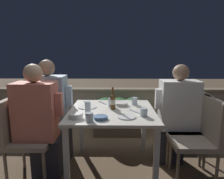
{
  "coord_description": "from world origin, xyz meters",
  "views": [
    {
      "loc": [
        0.04,
        -2.14,
        1.34
      ],
      "look_at": [
        0.0,
        0.07,
        0.93
      ],
      "focal_mm": 32.0,
      "sensor_mm": 36.0,
      "label": 1
    }
  ],
  "objects_px": {
    "chair_left_far": "(36,120)",
    "beer_bottle": "(113,101)",
    "chair_right_far": "(192,121)",
    "person_white_polo": "(176,115)",
    "person_coral_top": "(39,122)",
    "potted_plant": "(196,111)",
    "chair_right_near": "(202,132)",
    "chair_left_near": "(21,131)",
    "person_blue_shirt": "(52,112)"
  },
  "relations": [
    {
      "from": "chair_left_far",
      "to": "beer_bottle",
      "type": "relative_size",
      "value": 3.46
    },
    {
      "from": "chair_right_far",
      "to": "person_white_polo",
      "type": "xyz_separation_m",
      "value": [
        -0.2,
        0.0,
        0.08
      ]
    },
    {
      "from": "person_coral_top",
      "to": "potted_plant",
      "type": "xyz_separation_m",
      "value": [
        2.03,
        0.96,
        -0.16
      ]
    },
    {
      "from": "chair_right_near",
      "to": "potted_plant",
      "type": "height_order",
      "value": "chair_right_near"
    },
    {
      "from": "chair_left_near",
      "to": "person_coral_top",
      "type": "height_order",
      "value": "person_coral_top"
    },
    {
      "from": "potted_plant",
      "to": "chair_right_near",
      "type": "bearing_deg",
      "value": -108.2
    },
    {
      "from": "chair_left_near",
      "to": "chair_right_near",
      "type": "xyz_separation_m",
      "value": [
        1.92,
        0.01,
        0.0
      ]
    },
    {
      "from": "chair_right_far",
      "to": "person_white_polo",
      "type": "height_order",
      "value": "person_white_polo"
    },
    {
      "from": "chair_left_near",
      "to": "chair_right_near",
      "type": "relative_size",
      "value": 1.0
    },
    {
      "from": "chair_left_far",
      "to": "potted_plant",
      "type": "bearing_deg",
      "value": 15.84
    },
    {
      "from": "person_coral_top",
      "to": "person_white_polo",
      "type": "distance_m",
      "value": 1.57
    },
    {
      "from": "person_blue_shirt",
      "to": "potted_plant",
      "type": "height_order",
      "value": "person_blue_shirt"
    },
    {
      "from": "person_blue_shirt",
      "to": "beer_bottle",
      "type": "height_order",
      "value": "person_blue_shirt"
    },
    {
      "from": "person_coral_top",
      "to": "potted_plant",
      "type": "height_order",
      "value": "person_coral_top"
    },
    {
      "from": "person_coral_top",
      "to": "chair_left_far",
      "type": "xyz_separation_m",
      "value": [
        -0.17,
        0.33,
        -0.1
      ]
    },
    {
      "from": "person_blue_shirt",
      "to": "chair_right_near",
      "type": "bearing_deg",
      "value": -10.89
    },
    {
      "from": "chair_left_far",
      "to": "person_white_polo",
      "type": "height_order",
      "value": "person_white_polo"
    },
    {
      "from": "person_blue_shirt",
      "to": "person_white_polo",
      "type": "bearing_deg",
      "value": 0.01
    },
    {
      "from": "person_white_polo",
      "to": "chair_right_far",
      "type": "bearing_deg",
      "value": 0.0
    },
    {
      "from": "chair_left_near",
      "to": "chair_left_far",
      "type": "relative_size",
      "value": 1.0
    },
    {
      "from": "chair_left_near",
      "to": "person_coral_top",
      "type": "bearing_deg",
      "value": 0.0
    },
    {
      "from": "person_coral_top",
      "to": "chair_right_far",
      "type": "distance_m",
      "value": 1.77
    },
    {
      "from": "person_coral_top",
      "to": "beer_bottle",
      "type": "bearing_deg",
      "value": 13.31
    },
    {
      "from": "person_blue_shirt",
      "to": "chair_left_far",
      "type": "bearing_deg",
      "value": -180.0
    },
    {
      "from": "chair_left_near",
      "to": "potted_plant",
      "type": "xyz_separation_m",
      "value": [
        2.23,
        0.96,
        -0.06
      ]
    },
    {
      "from": "chair_right_far",
      "to": "potted_plant",
      "type": "bearing_deg",
      "value": 64.79
    },
    {
      "from": "person_white_polo",
      "to": "potted_plant",
      "type": "height_order",
      "value": "person_white_polo"
    },
    {
      "from": "chair_right_near",
      "to": "potted_plant",
      "type": "xyz_separation_m",
      "value": [
        0.31,
        0.95,
        -0.06
      ]
    },
    {
      "from": "person_blue_shirt",
      "to": "beer_bottle",
      "type": "distance_m",
      "value": 0.78
    },
    {
      "from": "chair_left_far",
      "to": "beer_bottle",
      "type": "bearing_deg",
      "value": -8.92
    },
    {
      "from": "person_blue_shirt",
      "to": "person_coral_top",
      "type": "bearing_deg",
      "value": -94.74
    },
    {
      "from": "person_coral_top",
      "to": "chair_left_near",
      "type": "bearing_deg",
      "value": 180.0
    },
    {
      "from": "chair_left_far",
      "to": "chair_right_near",
      "type": "height_order",
      "value": "same"
    },
    {
      "from": "chair_left_near",
      "to": "chair_right_far",
      "type": "height_order",
      "value": "same"
    },
    {
      "from": "chair_left_near",
      "to": "person_blue_shirt",
      "type": "bearing_deg",
      "value": 55.28
    },
    {
      "from": "person_white_polo",
      "to": "potted_plant",
      "type": "distance_m",
      "value": 0.81
    },
    {
      "from": "person_coral_top",
      "to": "chair_left_far",
      "type": "distance_m",
      "value": 0.39
    },
    {
      "from": "chair_right_near",
      "to": "beer_bottle",
      "type": "relative_size",
      "value": 3.46
    },
    {
      "from": "chair_right_near",
      "to": "beer_bottle",
      "type": "xyz_separation_m",
      "value": [
        -0.94,
        0.18,
        0.29
      ]
    },
    {
      "from": "person_white_polo",
      "to": "beer_bottle",
      "type": "xyz_separation_m",
      "value": [
        -0.76,
        -0.15,
        0.2
      ]
    },
    {
      "from": "person_blue_shirt",
      "to": "chair_right_far",
      "type": "xyz_separation_m",
      "value": [
        1.71,
        0.0,
        -0.11
      ]
    },
    {
      "from": "person_coral_top",
      "to": "person_white_polo",
      "type": "xyz_separation_m",
      "value": [
        1.53,
        0.33,
        -0.01
      ]
    },
    {
      "from": "chair_right_far",
      "to": "beer_bottle",
      "type": "height_order",
      "value": "beer_bottle"
    },
    {
      "from": "chair_right_far",
      "to": "beer_bottle",
      "type": "distance_m",
      "value": 1.01
    },
    {
      "from": "chair_left_far",
      "to": "person_white_polo",
      "type": "xyz_separation_m",
      "value": [
        1.7,
        0.0,
        0.08
      ]
    },
    {
      "from": "person_blue_shirt",
      "to": "person_white_polo",
      "type": "distance_m",
      "value": 1.5
    },
    {
      "from": "person_blue_shirt",
      "to": "chair_right_near",
      "type": "height_order",
      "value": "person_blue_shirt"
    },
    {
      "from": "person_coral_top",
      "to": "chair_left_far",
      "type": "relative_size",
      "value": 1.41
    },
    {
      "from": "chair_right_near",
      "to": "potted_plant",
      "type": "distance_m",
      "value": 1.0
    },
    {
      "from": "beer_bottle",
      "to": "chair_right_far",
      "type": "bearing_deg",
      "value": 8.79
    }
  ]
}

